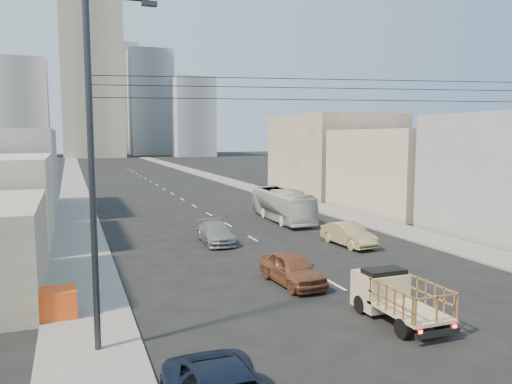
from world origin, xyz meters
TOP-DOWN VIEW (x-y plane):
  - ground at (0.00, 0.00)m, footprint 420.00×420.00m
  - sidewalk_left at (-11.75, 70.00)m, footprint 3.50×180.00m
  - sidewalk_right at (11.75, 70.00)m, footprint 3.50×180.00m
  - lane_dashes at (0.00, 53.00)m, footprint 0.15×104.00m
  - flatbed_pickup at (-0.17, 2.92)m, footprint 1.95×4.41m
  - city_bus at (5.03, 26.24)m, footprint 2.69×10.00m
  - sedan_brown at (-1.99, 8.88)m, footprint 2.14×4.72m
  - sedan_tan at (5.24, 15.54)m, footprint 1.96×4.76m
  - sedan_grey at (-2.91, 19.48)m, footprint 2.23×4.99m
  - streetlamp_left at (-11.39, 4.00)m, footprint 2.36×0.25m
  - overhead_wires at (0.00, 1.50)m, footprint 23.01×5.02m
  - crate_stack at (-13.00, 7.78)m, footprint 1.80×1.20m
  - bldg_right_mid at (19.50, 28.00)m, footprint 11.00×14.00m
  - bldg_right_far at (20.00, 44.00)m, footprint 12.00×16.00m
  - high_rise_tower at (-4.00, 170.00)m, footprint 20.00×20.00m
  - midrise_ne at (18.00, 185.00)m, footprint 16.00×16.00m
  - midrise_nw at (-26.00, 180.00)m, footprint 15.00×15.00m
  - midrise_back at (6.00, 200.00)m, footprint 18.00×18.00m
  - midrise_east at (30.00, 165.00)m, footprint 14.00×14.00m

SIDE VIEW (x-z plane):
  - ground at x=0.00m, z-range 0.00..0.00m
  - lane_dashes at x=0.00m, z-range 0.00..0.01m
  - sidewalk_left at x=-11.75m, z-range 0.00..0.12m
  - sidewalk_right at x=11.75m, z-range 0.00..0.12m
  - crate_stack at x=-13.00m, z-range 0.12..1.26m
  - sedan_grey at x=-2.91m, z-range 0.00..1.42m
  - sedan_tan at x=5.24m, z-range 0.00..1.53m
  - sedan_brown at x=-1.99m, z-range 0.00..1.57m
  - flatbed_pickup at x=-0.17m, z-range 0.14..2.04m
  - city_bus at x=5.03m, z-range 0.00..2.76m
  - bldg_right_mid at x=19.50m, z-range 0.00..8.00m
  - bldg_right_far at x=20.00m, z-range 0.00..10.00m
  - streetlamp_left at x=-11.39m, z-range 0.44..12.44m
  - overhead_wires at x=0.00m, z-range 8.60..9.33m
  - midrise_east at x=30.00m, z-range 0.00..28.00m
  - midrise_nw at x=-26.00m, z-range 0.00..34.00m
  - midrise_ne at x=18.00m, z-range 0.00..40.00m
  - midrise_back at x=6.00m, z-range 0.00..44.00m
  - high_rise_tower at x=-4.00m, z-range 0.00..60.00m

